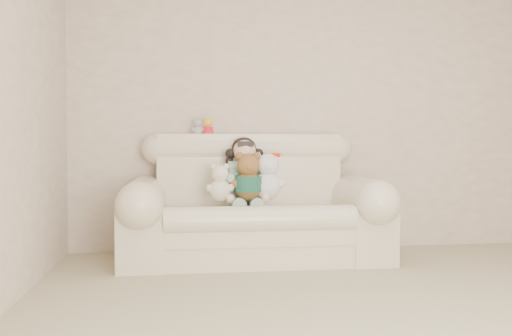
{
  "coord_description": "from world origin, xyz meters",
  "views": [
    {
      "loc": [
        -1.28,
        -2.48,
        0.9
      ],
      "look_at": [
        -0.7,
        1.9,
        0.75
      ],
      "focal_mm": 39.54,
      "sensor_mm": 36.0,
      "label": 1
    }
  ],
  "objects": [
    {
      "name": "wall_back",
      "position": [
        0.0,
        2.5,
        1.3
      ],
      "size": [
        4.5,
        0.0,
        4.5
      ],
      "primitive_type": "plane",
      "rotation": [
        1.57,
        0.0,
        0.0
      ],
      "color": "beige",
      "rests_on": "ground"
    },
    {
      "name": "sofa",
      "position": [
        -0.7,
        2.0,
        0.52
      ],
      "size": [
        2.1,
        0.95,
        1.03
      ],
      "primitive_type": null,
      "color": "#C3B09E",
      "rests_on": "floor"
    },
    {
      "name": "seated_child",
      "position": [
        -0.77,
        2.08,
        0.71
      ],
      "size": [
        0.39,
        0.46,
        0.59
      ],
      "primitive_type": null,
      "rotation": [
        0.0,
        0.0,
        0.09
      ],
      "color": "#297A58",
      "rests_on": "sofa"
    },
    {
      "name": "brown_teddy",
      "position": [
        -0.77,
        1.88,
        0.72
      ],
      "size": [
        0.32,
        0.26,
        0.44
      ],
      "primitive_type": null,
      "rotation": [
        0.0,
        0.0,
        -0.17
      ],
      "color": "brown",
      "rests_on": "sofa"
    },
    {
      "name": "white_cat",
      "position": [
        -0.61,
        1.9,
        0.72
      ],
      "size": [
        0.35,
        0.31,
        0.45
      ],
      "primitive_type": null,
      "rotation": [
        0.0,
        0.0,
        0.37
      ],
      "color": "silver",
      "rests_on": "sofa"
    },
    {
      "name": "cream_teddy",
      "position": [
        -0.99,
        1.85,
        0.67
      ],
      "size": [
        0.24,
        0.2,
        0.34
      ],
      "primitive_type": null,
      "rotation": [
        0.0,
        0.0,
        0.18
      ],
      "color": "silver",
      "rests_on": "sofa"
    },
    {
      "name": "yellow_mini_bear",
      "position": [
        -1.05,
        2.34,
        1.1
      ],
      "size": [
        0.13,
        0.11,
        0.18
      ],
      "primitive_type": null,
      "rotation": [
        0.0,
        0.0,
        0.16
      ],
      "color": "yellow",
      "rests_on": "sofa"
    },
    {
      "name": "grey_mini_plush",
      "position": [
        -1.14,
        2.35,
        1.1
      ],
      "size": [
        0.12,
        0.1,
        0.18
      ],
      "primitive_type": null,
      "rotation": [
        0.0,
        0.0,
        -0.08
      ],
      "color": "#B3B2B9",
      "rests_on": "sofa"
    }
  ]
}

